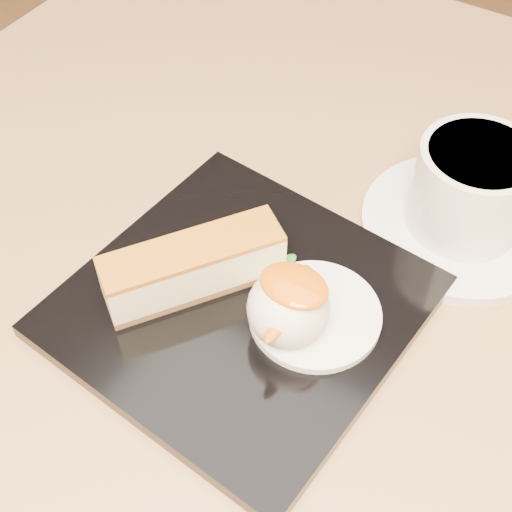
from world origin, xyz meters
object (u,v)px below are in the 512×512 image
Objects in this scene: dessert_plate at (241,306)px; coffee_cup at (474,188)px; cheesecake at (193,267)px; table at (285,361)px; ice_cream_scoop at (288,308)px; saucer at (459,225)px.

coffee_cup is (0.10, 0.15, 0.04)m from dessert_plate.
cheesecake is 1.06× the size of coffee_cup.
ice_cream_scoop is (0.04, -0.07, 0.19)m from table.
dessert_plate is 0.18m from saucer.
table is at bearing -138.01° from saucer.
dessert_plate is at bearing -46.45° from cheesecake.
saucer is at bearing 41.99° from table.
cheesecake reaches higher than saucer.
dessert_plate is 0.19m from coffee_cup.
ice_cream_scoop is at bearing -62.11° from table.
coffee_cup reaches higher than dessert_plate.
saucer is at bearing -5.05° from cheesecake.
coffee_cup reaches higher than ice_cream_scoop.
saucer is at bearing 69.12° from ice_cream_scoop.
coffee_cup is (0.14, 0.16, 0.01)m from cheesecake.
dessert_plate is 1.47× the size of saucer.
ice_cream_scoop is at bearing -54.58° from cheesecake.
ice_cream_scoop is 0.36× the size of saucer.
table is 7.02× the size of coffee_cup.
cheesecake is at bearing -117.99° from table.
cheesecake is 2.24× the size of ice_cream_scoop.
cheesecake is 0.08m from ice_cream_scoop.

